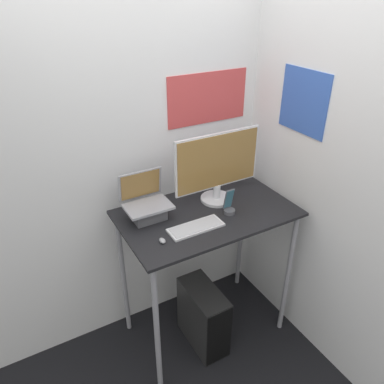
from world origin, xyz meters
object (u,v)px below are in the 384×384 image
at_px(laptop, 147,207).
at_px(mouse, 162,241).
at_px(monitor, 217,168).
at_px(keyboard, 196,227).
at_px(cell_phone, 229,207).
at_px(computer_tower, 203,317).

xyz_separation_m(laptop, mouse, (-0.03, -0.28, -0.07)).
height_order(monitor, keyboard, monitor).
bearing_deg(keyboard, cell_phone, 9.96).
height_order(keyboard, mouse, mouse).
xyz_separation_m(monitor, computer_tower, (-0.21, -0.20, -1.07)).
bearing_deg(mouse, keyboard, 6.19).
bearing_deg(cell_phone, laptop, 156.68).
height_order(keyboard, computer_tower, keyboard).
bearing_deg(monitor, keyboard, -142.31).
bearing_deg(keyboard, monitor, 37.69).
distance_m(laptop, cell_phone, 0.52).
relative_size(mouse, computer_tower, 0.11).
xyz_separation_m(keyboard, cell_phone, (0.27, 0.05, 0.04)).
relative_size(laptop, computer_tower, 0.59).
relative_size(laptop, keyboard, 0.85).
height_order(laptop, monitor, monitor).
bearing_deg(monitor, laptop, 176.72).
height_order(mouse, computer_tower, mouse).
bearing_deg(laptop, computer_tower, -38.27).
bearing_deg(mouse, computer_tower, 9.41).
bearing_deg(cell_phone, computer_tower, -173.77).
bearing_deg(monitor, computer_tower, -136.48).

